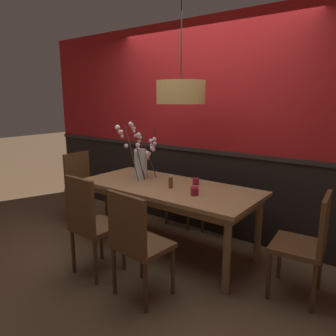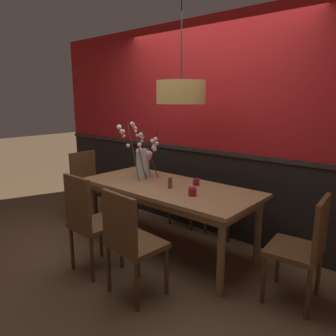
# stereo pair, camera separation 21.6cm
# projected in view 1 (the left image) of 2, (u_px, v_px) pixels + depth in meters

# --- Properties ---
(ground_plane) EXTENTS (24.00, 24.00, 0.00)m
(ground_plane) POSITION_uv_depth(u_px,v_px,m) (168.00, 249.00, 3.60)
(ground_plane) COLOR brown
(back_wall) EXTENTS (5.65, 0.14, 2.61)m
(back_wall) POSITION_uv_depth(u_px,v_px,m) (206.00, 129.00, 3.93)
(back_wall) COLOR black
(back_wall) RESTS_ON ground
(dining_table) EXTENTS (1.98, 0.89, 0.75)m
(dining_table) POSITION_uv_depth(u_px,v_px,m) (168.00, 193.00, 3.46)
(dining_table) COLOR #997047
(dining_table) RESTS_ON ground
(chair_near_side_right) EXTENTS (0.48, 0.42, 0.94)m
(chair_near_side_right) POSITION_uv_depth(u_px,v_px,m) (136.00, 240.00, 2.62)
(chair_near_side_right) COLOR brown
(chair_near_side_right) RESTS_ON ground
(chair_head_east_end) EXTENTS (0.45, 0.47, 0.93)m
(chair_head_east_end) POSITION_uv_depth(u_px,v_px,m) (308.00, 241.00, 2.64)
(chair_head_east_end) COLOR brown
(chair_head_east_end) RESTS_ON ground
(chair_near_side_left) EXTENTS (0.41, 0.42, 0.98)m
(chair_near_side_left) POSITION_uv_depth(u_px,v_px,m) (91.00, 221.00, 2.99)
(chair_near_side_left) COLOR brown
(chair_near_side_left) RESTS_ON ground
(chair_head_west_end) EXTENTS (0.41, 0.46, 0.96)m
(chair_head_west_end) POSITION_uv_depth(u_px,v_px,m) (83.00, 183.00, 4.33)
(chair_head_west_end) COLOR brown
(chair_head_west_end) RESTS_ON ground
(chair_far_side_right) EXTENTS (0.44, 0.44, 0.96)m
(chair_far_side_right) POSITION_uv_depth(u_px,v_px,m) (226.00, 191.00, 4.01)
(chair_far_side_right) COLOR brown
(chair_far_side_right) RESTS_ON ground
(chair_far_side_left) EXTENTS (0.42, 0.40, 0.98)m
(chair_far_side_left) POSITION_uv_depth(u_px,v_px,m) (187.00, 183.00, 4.31)
(chair_far_side_left) COLOR brown
(chair_far_side_left) RESTS_ON ground
(vase_with_blossoms) EXTENTS (0.41, 0.51, 0.67)m
(vase_with_blossoms) POSITION_uv_depth(u_px,v_px,m) (141.00, 159.00, 3.72)
(vase_with_blossoms) COLOR silver
(vase_with_blossoms) RESTS_ON dining_table
(candle_holder_nearer_center) EXTENTS (0.08, 0.08, 0.07)m
(candle_holder_nearer_center) POSITION_uv_depth(u_px,v_px,m) (196.00, 181.00, 3.47)
(candle_holder_nearer_center) COLOR maroon
(candle_holder_nearer_center) RESTS_ON dining_table
(candle_holder_nearer_edge) EXTENTS (0.08, 0.08, 0.08)m
(candle_holder_nearer_edge) POSITION_uv_depth(u_px,v_px,m) (195.00, 191.00, 3.08)
(candle_holder_nearer_edge) COLOR maroon
(candle_holder_nearer_edge) RESTS_ON dining_table
(condiment_bottle) EXTENTS (0.04, 0.04, 0.13)m
(condiment_bottle) POSITION_uv_depth(u_px,v_px,m) (171.00, 182.00, 3.33)
(condiment_bottle) COLOR brown
(condiment_bottle) RESTS_ON dining_table
(pendant_lamp) EXTENTS (0.50, 0.50, 0.99)m
(pendant_lamp) POSITION_uv_depth(u_px,v_px,m) (181.00, 92.00, 3.25)
(pendant_lamp) COLOR tan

